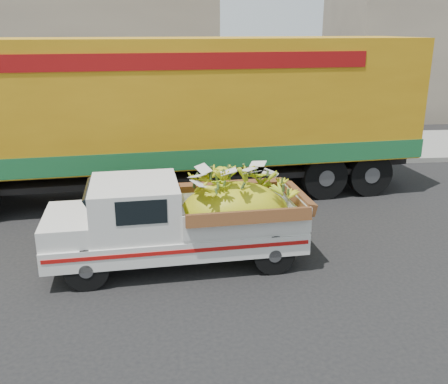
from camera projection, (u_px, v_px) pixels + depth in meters
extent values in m
plane|color=black|center=(230.00, 280.00, 8.35)|extent=(100.00, 100.00, 0.00)
cube|color=gray|center=(203.00, 165.00, 15.01)|extent=(60.00, 0.25, 0.15)
cube|color=gray|center=(199.00, 149.00, 16.99)|extent=(60.00, 4.00, 0.14)
cube|color=gray|center=(1.00, 65.00, 21.02)|extent=(18.00, 6.00, 5.00)
cylinder|color=black|center=(86.00, 269.00, 7.97)|extent=(0.73, 0.26, 0.71)
cylinder|color=black|center=(92.00, 235.00, 9.25)|extent=(0.73, 0.26, 0.71)
cylinder|color=black|center=(274.00, 254.00, 8.50)|extent=(0.73, 0.26, 0.71)
cylinder|color=black|center=(254.00, 224.00, 9.78)|extent=(0.73, 0.26, 0.71)
cube|color=silver|center=(176.00, 236.00, 8.82)|extent=(4.53, 1.94, 0.37)
cube|color=#A50F0C|center=(181.00, 252.00, 8.05)|extent=(4.32, 0.35, 0.07)
cube|color=silver|center=(49.00, 250.00, 8.48)|extent=(0.22, 1.57, 0.13)
cube|color=silver|center=(68.00, 224.00, 8.40)|extent=(0.91, 1.56, 0.34)
cube|color=silver|center=(135.00, 206.00, 8.51)|extent=(1.57, 1.64, 0.85)
cube|color=black|center=(141.00, 213.00, 7.76)|extent=(0.80, 0.07, 0.39)
cube|color=silver|center=(239.00, 209.00, 8.88)|extent=(2.28, 1.76, 0.48)
ellipsoid|color=gold|center=(233.00, 215.00, 8.89)|extent=(2.05, 1.43, 1.20)
cylinder|color=black|center=(369.00, 174.00, 12.44)|extent=(1.13, 0.43, 1.10)
cylinder|color=black|center=(336.00, 155.00, 14.30)|extent=(1.13, 0.43, 1.10)
cylinder|color=black|center=(324.00, 177.00, 12.21)|extent=(1.13, 0.43, 1.10)
cylinder|color=black|center=(297.00, 157.00, 14.07)|extent=(1.13, 0.43, 1.10)
cube|color=black|center=(177.00, 165.00, 12.39)|extent=(12.04, 2.20, 0.36)
cube|color=#C18812|center=(175.00, 100.00, 11.89)|extent=(11.95, 3.67, 2.84)
cube|color=#1B5F30|center=(176.00, 148.00, 12.26)|extent=(12.01, 3.69, 0.45)
cube|color=maroon|center=(180.00, 61.00, 10.41)|extent=(8.36, 0.86, 0.35)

